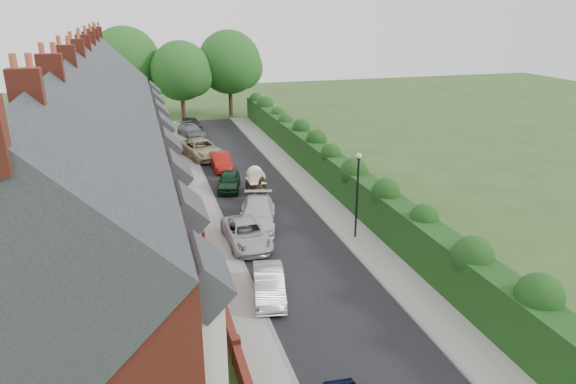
% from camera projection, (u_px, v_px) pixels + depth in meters
% --- Properties ---
extents(ground, '(140.00, 140.00, 0.00)m').
position_uv_depth(ground, '(324.00, 279.00, 25.41)').
color(ground, '#2D4C1E').
rests_on(ground, ground).
extents(road, '(6.00, 58.00, 0.02)m').
position_uv_depth(road, '(262.00, 204.00, 35.21)').
color(road, black).
rests_on(road, ground).
extents(pavement_hedge_side, '(2.20, 58.00, 0.12)m').
position_uv_depth(pavement_hedge_side, '(318.00, 197.00, 36.28)').
color(pavement_hedge_side, gray).
rests_on(pavement_hedge_side, ground).
extents(pavement_house_side, '(1.70, 58.00, 0.12)m').
position_uv_depth(pavement_house_side, '(206.00, 209.00, 34.18)').
color(pavement_house_side, gray).
rests_on(pavement_house_side, ground).
extents(kerb_hedge_side, '(0.18, 58.00, 0.13)m').
position_uv_depth(kerb_hedge_side, '(304.00, 199.00, 36.00)').
color(kerb_hedge_side, gray).
rests_on(kerb_hedge_side, ground).
extents(kerb_house_side, '(0.18, 58.00, 0.13)m').
position_uv_depth(kerb_house_side, '(218.00, 207.00, 34.39)').
color(kerb_house_side, gray).
rests_on(kerb_house_side, ground).
extents(hedge, '(2.10, 58.00, 2.85)m').
position_uv_depth(hedge, '(343.00, 174.00, 36.23)').
color(hedge, '#173B12').
rests_on(hedge, ground).
extents(terrace_row, '(9.05, 40.50, 11.50)m').
position_uv_depth(terrace_row, '(93.00, 156.00, 30.05)').
color(terrace_row, maroon).
rests_on(terrace_row, ground).
extents(garden_wall_row, '(0.35, 40.35, 1.10)m').
position_uv_depth(garden_wall_row, '(192.00, 210.00, 32.88)').
color(garden_wall_row, maroon).
rests_on(garden_wall_row, ground).
extents(lamppost, '(0.32, 0.32, 5.16)m').
position_uv_depth(lamppost, '(358.00, 185.00, 28.81)').
color(lamppost, black).
rests_on(lamppost, ground).
extents(tree_far_left, '(7.14, 6.80, 9.29)m').
position_uv_depth(tree_far_left, '(184.00, 72.00, 58.99)').
color(tree_far_left, '#332316').
rests_on(tree_far_left, ground).
extents(tree_far_right, '(7.98, 7.60, 10.31)m').
position_uv_depth(tree_far_right, '(232.00, 64.00, 62.18)').
color(tree_far_right, '#332316').
rests_on(tree_far_right, ground).
extents(tree_far_back, '(8.40, 8.00, 10.82)m').
position_uv_depth(tree_far_back, '(129.00, 63.00, 59.82)').
color(tree_far_back, '#332316').
rests_on(tree_far_back, ground).
extents(car_silver_a, '(2.08, 4.10, 1.29)m').
position_uv_depth(car_silver_a, '(269.00, 285.00, 23.66)').
color(car_silver_a, silver).
rests_on(car_silver_a, ground).
extents(car_silver_b, '(2.36, 4.86, 1.33)m').
position_uv_depth(car_silver_b, '(246.00, 234.00, 28.95)').
color(car_silver_b, silver).
rests_on(car_silver_b, ground).
extents(car_white, '(3.36, 5.59, 1.52)m').
position_uv_depth(car_white, '(258.00, 214.00, 31.43)').
color(car_white, silver).
rests_on(car_white, ground).
extents(car_green, '(2.47, 4.11, 1.31)m').
position_uv_depth(car_green, '(229.00, 181.00, 37.82)').
color(car_green, black).
rests_on(car_green, ground).
extents(car_red, '(1.48, 4.17, 1.37)m').
position_uv_depth(car_red, '(221.00, 161.00, 42.58)').
color(car_red, maroon).
rests_on(car_red, ground).
extents(car_beige, '(4.04, 6.28, 1.61)m').
position_uv_depth(car_beige, '(201.00, 149.00, 45.85)').
color(car_beige, tan).
rests_on(car_beige, ground).
extents(car_grey, '(2.95, 4.96, 1.35)m').
position_uv_depth(car_grey, '(191.00, 131.00, 53.13)').
color(car_grey, slate).
rests_on(car_grey, ground).
extents(car_black, '(2.17, 4.47, 1.47)m').
position_uv_depth(car_black, '(192.00, 124.00, 56.09)').
color(car_black, black).
rests_on(car_black, ground).
extents(horse, '(0.96, 2.06, 1.73)m').
position_uv_depth(horse, '(263.00, 192.00, 34.94)').
color(horse, '#4C371C').
rests_on(horse, ground).
extents(horse_cart, '(1.22, 2.71, 1.95)m').
position_uv_depth(horse_cart, '(256.00, 179.00, 36.84)').
color(horse_cart, black).
rests_on(horse_cart, ground).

